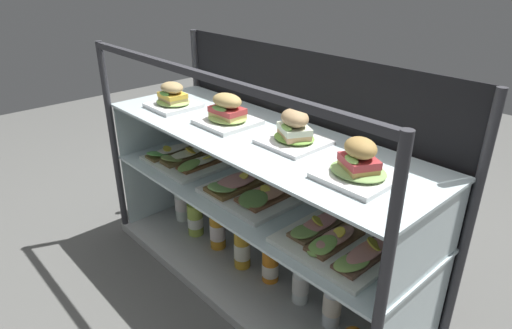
# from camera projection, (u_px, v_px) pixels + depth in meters

# --- Properties ---
(ground_plane) EXTENTS (6.00, 6.00, 0.02)m
(ground_plane) POSITION_uv_depth(u_px,v_px,m) (256.00, 279.00, 1.83)
(ground_plane) COLOR #5A5A57
(ground_plane) RESTS_ON ground
(case_base_deck) EXTENTS (1.40, 0.49, 0.04)m
(case_base_deck) POSITION_uv_depth(u_px,v_px,m) (256.00, 273.00, 1.82)
(case_base_deck) COLOR #B9BBB9
(case_base_deck) RESTS_ON ground
(case_frame) EXTENTS (1.40, 0.49, 0.90)m
(case_frame) POSITION_uv_depth(u_px,v_px,m) (286.00, 159.00, 1.72)
(case_frame) COLOR #333338
(case_frame) RESTS_ON ground
(riser_lower_tier) EXTENTS (1.34, 0.43, 0.34)m
(riser_lower_tier) POSITION_uv_depth(u_px,v_px,m) (256.00, 234.00, 1.74)
(riser_lower_tier) COLOR silver
(riser_lower_tier) RESTS_ON case_base_deck
(shelf_lower_glass) EXTENTS (1.36, 0.45, 0.01)m
(shelf_lower_glass) POSITION_uv_depth(u_px,v_px,m) (256.00, 195.00, 1.66)
(shelf_lower_glass) COLOR silver
(shelf_lower_glass) RESTS_ON riser_lower_tier
(riser_upper_tier) EXTENTS (1.34, 0.43, 0.23)m
(riser_upper_tier) POSITION_uv_depth(u_px,v_px,m) (256.00, 166.00, 1.61)
(riser_upper_tier) COLOR silver
(riser_upper_tier) RESTS_ON shelf_lower_glass
(shelf_upper_glass) EXTENTS (1.36, 0.45, 0.01)m
(shelf_upper_glass) POSITION_uv_depth(u_px,v_px,m) (256.00, 135.00, 1.56)
(shelf_upper_glass) COLOR silver
(shelf_upper_glass) RESTS_ON riser_upper_tier
(plated_roll_sandwich_right_of_center) EXTENTS (0.18, 0.18, 0.11)m
(plated_roll_sandwich_right_of_center) POSITION_uv_depth(u_px,v_px,m) (173.00, 99.00, 1.81)
(plated_roll_sandwich_right_of_center) COLOR white
(plated_roll_sandwich_right_of_center) RESTS_ON shelf_upper_glass
(plated_roll_sandwich_mid_right) EXTENTS (0.20, 0.20, 0.12)m
(plated_roll_sandwich_mid_right) POSITION_uv_depth(u_px,v_px,m) (227.00, 113.00, 1.63)
(plated_roll_sandwich_mid_right) COLOR white
(plated_roll_sandwich_mid_right) RESTS_ON shelf_upper_glass
(plated_roll_sandwich_mid_left) EXTENTS (0.20, 0.20, 0.12)m
(plated_roll_sandwich_mid_left) POSITION_uv_depth(u_px,v_px,m) (294.00, 131.00, 1.45)
(plated_roll_sandwich_mid_left) COLOR white
(plated_roll_sandwich_mid_left) RESTS_ON shelf_upper_glass
(plated_roll_sandwich_near_right_corner) EXTENTS (0.20, 0.20, 0.12)m
(plated_roll_sandwich_near_right_corner) POSITION_uv_depth(u_px,v_px,m) (359.00, 165.00, 1.22)
(plated_roll_sandwich_near_right_corner) COLOR white
(plated_roll_sandwich_near_right_corner) RESTS_ON shelf_upper_glass
(open_sandwich_tray_far_left) EXTENTS (0.34, 0.32, 0.06)m
(open_sandwich_tray_far_left) POSITION_uv_depth(u_px,v_px,m) (187.00, 158.00, 1.92)
(open_sandwich_tray_far_left) COLOR white
(open_sandwich_tray_far_left) RESTS_ON shelf_lower_glass
(open_sandwich_tray_left_of_center) EXTENTS (0.34, 0.33, 0.06)m
(open_sandwich_tray_left_of_center) POSITION_uv_depth(u_px,v_px,m) (251.00, 190.00, 1.64)
(open_sandwich_tray_left_of_center) COLOR white
(open_sandwich_tray_left_of_center) RESTS_ON shelf_lower_glass
(open_sandwich_tray_mid_right) EXTENTS (0.34, 0.32, 0.06)m
(open_sandwich_tray_mid_right) POSITION_uv_depth(u_px,v_px,m) (339.00, 241.00, 1.35)
(open_sandwich_tray_mid_right) COLOR white
(open_sandwich_tray_mid_right) RESTS_ON shelf_lower_glass
(juice_bottle_back_right) EXTENTS (0.07, 0.07, 0.24)m
(juice_bottle_back_right) POSITION_uv_depth(u_px,v_px,m) (181.00, 201.00, 2.12)
(juice_bottle_back_right) COLOR white
(juice_bottle_back_right) RESTS_ON case_base_deck
(juice_bottle_front_middle) EXTENTS (0.07, 0.07, 0.20)m
(juice_bottle_front_middle) POSITION_uv_depth(u_px,v_px,m) (195.00, 218.00, 2.02)
(juice_bottle_front_middle) COLOR #B0CE50
(juice_bottle_front_middle) RESTS_ON case_base_deck
(juice_bottle_back_left) EXTENTS (0.07, 0.07, 0.23)m
(juice_bottle_back_left) POSITION_uv_depth(u_px,v_px,m) (218.00, 229.00, 1.92)
(juice_bottle_back_left) COLOR orange
(juice_bottle_back_left) RESTS_ON case_base_deck
(juice_bottle_front_second) EXTENTS (0.07, 0.07, 0.22)m
(juice_bottle_front_second) POSITION_uv_depth(u_px,v_px,m) (242.00, 248.00, 1.80)
(juice_bottle_front_second) COLOR gold
(juice_bottle_front_second) RESTS_ON case_base_deck
(juice_bottle_near_post) EXTENTS (0.07, 0.07, 0.20)m
(juice_bottle_near_post) POSITION_uv_depth(u_px,v_px,m) (271.00, 264.00, 1.73)
(juice_bottle_near_post) COLOR orange
(juice_bottle_near_post) RESTS_ON case_base_deck
(juice_bottle_back_center) EXTENTS (0.06, 0.06, 0.22)m
(juice_bottle_back_center) POSITION_uv_depth(u_px,v_px,m) (302.00, 280.00, 1.61)
(juice_bottle_back_center) COLOR white
(juice_bottle_back_center) RESTS_ON case_base_deck
(juice_bottle_front_right_end) EXTENTS (0.06, 0.06, 0.25)m
(juice_bottle_front_right_end) POSITION_uv_depth(u_px,v_px,m) (333.00, 301.00, 1.50)
(juice_bottle_front_right_end) COLOR silver
(juice_bottle_front_right_end) RESTS_ON case_base_deck
(orange_fruit_near_left_post) EXTENTS (0.07, 0.07, 0.07)m
(orange_fruit_near_left_post) POSITION_uv_depth(u_px,v_px,m) (387.00, 326.00, 1.48)
(orange_fruit_near_left_post) COLOR orange
(orange_fruit_near_left_post) RESTS_ON case_base_deck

